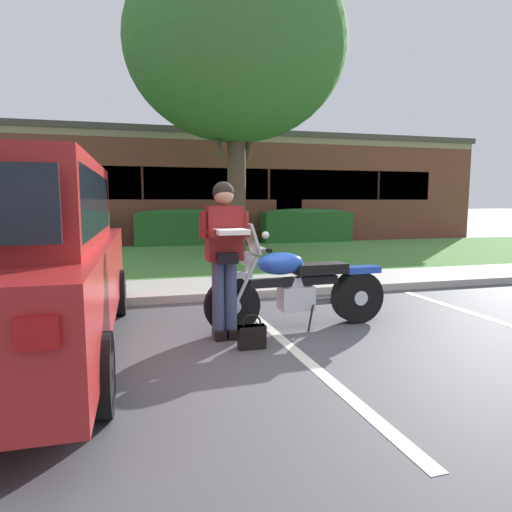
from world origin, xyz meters
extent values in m
plane|color=#4C4C51|center=(0.00, 0.00, 0.00)|extent=(140.00, 140.00, 0.00)
cube|color=#B7B2A8|center=(0.00, 2.70, 0.06)|extent=(60.00, 0.20, 0.12)
cube|color=#B7B2A8|center=(0.00, 3.55, 0.04)|extent=(60.00, 1.50, 0.08)
cube|color=#518E3D|center=(0.00, 7.62, 0.03)|extent=(60.00, 6.64, 0.06)
cube|color=silver|center=(0.02, 0.20, 0.00)|extent=(0.23, 4.40, 0.01)
cylinder|color=black|center=(-0.46, 0.91, 0.32)|extent=(0.64, 0.13, 0.64)
cylinder|color=silver|center=(-0.46, 0.91, 0.32)|extent=(0.18, 0.13, 0.18)
cylinder|color=black|center=(1.14, 0.98, 0.32)|extent=(0.65, 0.21, 0.64)
cylinder|color=silver|center=(1.14, 0.98, 0.32)|extent=(0.19, 0.21, 0.18)
cube|color=silver|center=(-0.46, 0.91, 0.67)|extent=(0.45, 0.16, 0.06)
cube|color=blue|center=(1.19, 0.98, 0.66)|extent=(0.45, 0.22, 0.08)
cylinder|color=silver|center=(-0.32, 0.83, 0.60)|extent=(0.31, 0.06, 0.58)
cylinder|color=silver|center=(-0.33, 0.99, 0.60)|extent=(0.31, 0.06, 0.58)
sphere|color=silver|center=(-0.29, 0.91, 0.86)|extent=(0.17, 0.17, 0.17)
cylinder|color=silver|center=(-0.15, 0.92, 0.98)|extent=(0.06, 0.72, 0.03)
cylinder|color=black|center=(-0.13, 0.56, 0.98)|extent=(0.05, 0.10, 0.04)
cylinder|color=black|center=(-0.16, 1.28, 0.98)|extent=(0.05, 0.10, 0.04)
sphere|color=silver|center=(-0.15, 0.62, 1.14)|extent=(0.08, 0.08, 0.08)
sphere|color=silver|center=(-0.18, 1.22, 1.14)|extent=(0.08, 0.08, 0.08)
cube|color=#B2BCC6|center=(-0.23, 0.92, 1.08)|extent=(0.16, 0.37, 0.35)
cube|color=black|center=(0.29, 0.94, 0.56)|extent=(1.10, 0.15, 0.10)
ellipsoid|color=blue|center=(0.12, 0.93, 0.78)|extent=(0.57, 0.34, 0.26)
cube|color=black|center=(0.62, 0.95, 0.70)|extent=(0.65, 0.31, 0.12)
cube|color=silver|center=(0.32, 0.94, 0.36)|extent=(0.41, 0.26, 0.28)
cylinder|color=silver|center=(0.29, 0.94, 0.52)|extent=(0.18, 0.13, 0.21)
cylinder|color=silver|center=(0.35, 0.94, 0.52)|extent=(0.18, 0.13, 0.21)
cylinder|color=silver|center=(0.68, 1.10, 0.26)|extent=(0.60, 0.11, 0.08)
cylinder|color=silver|center=(0.88, 1.11, 0.26)|extent=(0.60, 0.11, 0.08)
cylinder|color=black|center=(0.45, 0.79, 0.15)|extent=(0.12, 0.12, 0.30)
cube|color=black|center=(-0.50, 0.76, 0.05)|extent=(0.12, 0.24, 0.10)
cube|color=black|center=(-0.64, 0.75, 0.05)|extent=(0.12, 0.24, 0.10)
cylinder|color=#3D4C70|center=(-0.50, 0.78, 0.43)|extent=(0.14, 0.14, 0.86)
cylinder|color=#3D4C70|center=(-0.64, 0.77, 0.43)|extent=(0.14, 0.14, 0.86)
cube|color=maroon|center=(-0.57, 0.78, 1.15)|extent=(0.39, 0.24, 0.58)
cube|color=maroon|center=(-0.57, 0.78, 1.42)|extent=(0.31, 0.21, 0.06)
sphere|color=#A87A5B|center=(-0.57, 0.78, 1.56)|extent=(0.21, 0.21, 0.21)
sphere|color=black|center=(-0.57, 0.79, 1.59)|extent=(0.23, 0.23, 0.23)
cube|color=black|center=(-0.57, 0.65, 0.90)|extent=(0.22, 0.11, 0.12)
cylinder|color=maroon|center=(-0.41, 0.62, 1.17)|extent=(0.11, 0.34, 0.09)
cylinder|color=maroon|center=(-0.73, 0.61, 1.17)|extent=(0.11, 0.34, 0.09)
cylinder|color=maroon|center=(-0.35, 0.77, 1.25)|extent=(0.10, 0.10, 0.28)
cylinder|color=maroon|center=(-0.79, 0.75, 1.25)|extent=(0.10, 0.10, 0.28)
cube|color=white|center=(-0.56, 0.48, 1.19)|extent=(0.33, 0.33, 0.05)
cube|color=black|center=(-0.38, 0.34, 0.12)|extent=(0.28, 0.12, 0.24)
cube|color=black|center=(-0.38, 0.34, 0.22)|extent=(0.28, 0.13, 0.04)
torus|color=black|center=(-0.38, 0.34, 0.26)|extent=(0.20, 0.02, 0.20)
cube|color=#AD2323|center=(-2.67, 0.68, 0.70)|extent=(1.96, 4.72, 0.80)
cube|color=black|center=(-1.84, 0.52, 1.48)|extent=(0.07, 2.73, 0.55)
cube|color=black|center=(-2.66, 1.76, 1.44)|extent=(1.56, 0.25, 0.51)
cube|color=black|center=(-2.64, 3.07, 0.40)|extent=(1.90, 0.12, 0.20)
cube|color=#B21414|center=(-1.96, -1.70, 0.88)|extent=(0.20, 0.06, 0.16)
cylinder|color=black|center=(-1.76, 2.13, 0.30)|extent=(0.25, 0.60, 0.60)
cylinder|color=black|center=(-1.80, -0.79, 0.30)|extent=(0.25, 0.60, 0.60)
cylinder|color=brown|center=(1.17, 7.85, 1.66)|extent=(0.49, 0.49, 3.33)
ellipsoid|color=#3D7A33|center=(1.17, 7.85, 5.46)|extent=(5.70, 5.70, 4.84)
cylinder|color=brown|center=(1.54, 7.85, 3.20)|extent=(0.17, 0.89, 1.18)
cylinder|color=brown|center=(0.64, 7.85, 3.16)|extent=(0.17, 1.18, 1.12)
cube|color=#286028|center=(-4.10, 11.09, 0.55)|extent=(3.21, 0.90, 1.10)
ellipsoid|color=#286028|center=(-4.10, 11.09, 1.10)|extent=(3.05, 0.84, 0.28)
cube|color=#286028|center=(0.17, 11.09, 0.55)|extent=(3.39, 0.90, 1.10)
ellipsoid|color=#286028|center=(0.17, 11.09, 1.10)|extent=(3.23, 0.84, 0.28)
cube|color=#286028|center=(4.44, 11.09, 0.55)|extent=(3.23, 0.90, 1.10)
ellipsoid|color=#286028|center=(4.44, 11.09, 1.10)|extent=(3.06, 0.84, 0.28)
cube|color=brown|center=(-1.20, 16.88, 1.91)|extent=(26.10, 10.34, 3.82)
cube|color=#998466|center=(-1.20, 11.75, 3.70)|extent=(26.10, 0.10, 0.24)
cube|color=#4C4742|center=(-1.20, 16.88, 3.92)|extent=(26.37, 10.44, 0.20)
cube|color=#1E282D|center=(-1.20, 11.74, 2.10)|extent=(22.19, 0.06, 1.10)
cube|color=brown|center=(-1.20, 11.73, 2.10)|extent=(0.08, 0.04, 1.20)
cube|color=brown|center=(3.24, 11.73, 2.10)|extent=(0.08, 0.04, 1.20)
cube|color=brown|center=(7.68, 11.73, 2.10)|extent=(0.08, 0.04, 1.20)
cube|color=#473323|center=(4.03, 11.75, 1.05)|extent=(1.00, 0.08, 2.10)
camera|label=1|loc=(-1.50, -3.95, 1.50)|focal=31.44mm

